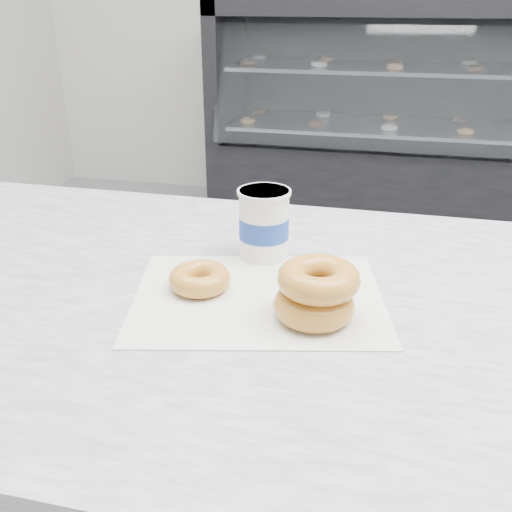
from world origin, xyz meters
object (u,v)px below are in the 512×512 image
(display_case, at_px, (423,143))
(donut_stack, at_px, (316,292))
(coffee_cup, at_px, (264,223))
(donut_single, at_px, (200,279))

(display_case, bearing_deg, donut_stack, -95.53)
(display_case, height_order, donut_stack, display_case)
(donut_stack, bearing_deg, display_case, 84.47)
(display_case, height_order, coffee_cup, display_case)
(display_case, height_order, donut_single, display_case)
(display_case, bearing_deg, coffee_cup, -98.18)
(display_case, xyz_separation_m, donut_stack, (-0.27, -2.76, 0.45))
(donut_stack, distance_m, coffee_cup, 0.20)
(display_case, xyz_separation_m, coffee_cup, (-0.37, -2.59, 0.46))
(donut_single, relative_size, donut_stack, 0.79)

